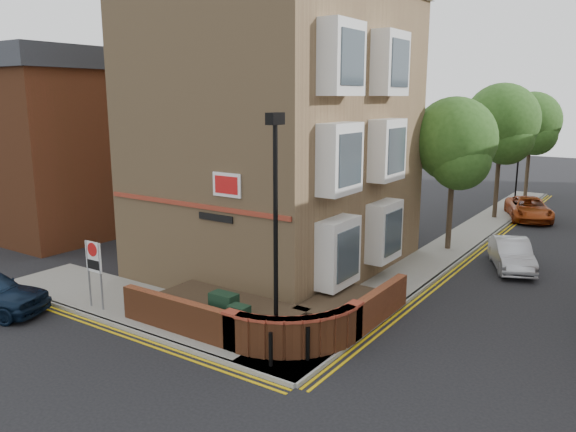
{
  "coord_description": "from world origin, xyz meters",
  "views": [
    {
      "loc": [
        9.71,
        -10.21,
        6.81
      ],
      "look_at": [
        0.09,
        4.0,
        3.14
      ],
      "focal_mm": 35.0,
      "sensor_mm": 36.0,
      "label": 1
    }
  ],
  "objects_px": {
    "zone_sign": "(94,262)",
    "silver_car_near": "(512,254)",
    "lamppost": "(276,234)",
    "utility_cabinet_large": "(224,313)"
  },
  "relations": [
    {
      "from": "lamppost",
      "to": "utility_cabinet_large",
      "type": "xyz_separation_m",
      "value": [
        -1.9,
        0.1,
        -2.62
      ]
    },
    {
      "from": "zone_sign",
      "to": "silver_car_near",
      "type": "xyz_separation_m",
      "value": [
        10.0,
        12.24,
        -1.03
      ]
    },
    {
      "from": "lamppost",
      "to": "zone_sign",
      "type": "relative_size",
      "value": 2.86
    },
    {
      "from": "lamppost",
      "to": "silver_car_near",
      "type": "bearing_deg",
      "value": 73.59
    },
    {
      "from": "utility_cabinet_large",
      "to": "silver_car_near",
      "type": "xyz_separation_m",
      "value": [
        5.3,
        11.44,
        -0.11
      ]
    },
    {
      "from": "lamppost",
      "to": "utility_cabinet_large",
      "type": "relative_size",
      "value": 5.25
    },
    {
      "from": "zone_sign",
      "to": "silver_car_near",
      "type": "height_order",
      "value": "zone_sign"
    },
    {
      "from": "lamppost",
      "to": "zone_sign",
      "type": "xyz_separation_m",
      "value": [
        -6.6,
        -0.7,
        -1.7
      ]
    },
    {
      "from": "utility_cabinet_large",
      "to": "silver_car_near",
      "type": "distance_m",
      "value": 12.61
    },
    {
      "from": "lamppost",
      "to": "utility_cabinet_large",
      "type": "distance_m",
      "value": 3.24
    }
  ]
}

